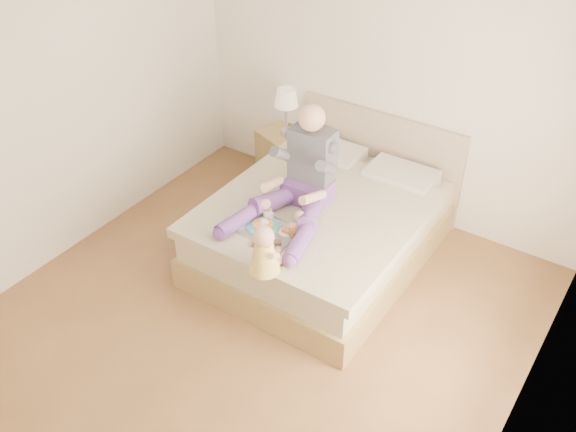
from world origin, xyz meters
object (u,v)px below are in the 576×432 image
Objects in this scene: nightstand at (284,157)px; tray at (272,229)px; bed at (326,224)px; adult at (301,180)px; baby at (265,253)px.

tray reaches higher than nightstand.
bed is at bearing -19.19° from nightstand.
nightstand is at bearing 127.12° from adult.
adult reaches higher than bed.
nightstand is 1.28× the size of tray.
baby is at bearing -40.06° from nightstand.
bed is 5.53× the size of baby.
baby is at bearing -57.60° from tray.
nightstand is (-1.00, 0.80, -0.03)m from bed.
bed is 4.84× the size of tray.
tray is (-0.11, -0.68, 0.32)m from bed.
nightstand is 1.47× the size of baby.
bed is 3.78× the size of nightstand.
tray is 0.48m from baby.
adult is 2.79× the size of baby.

